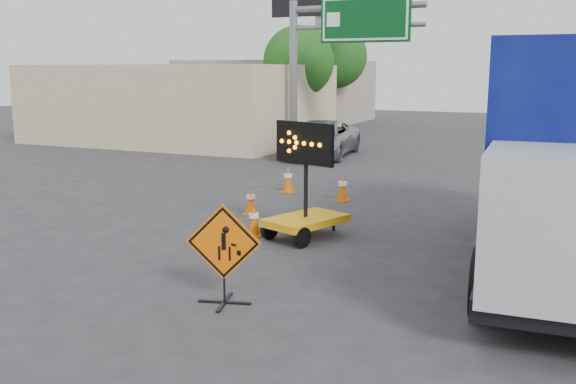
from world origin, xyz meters
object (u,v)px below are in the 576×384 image
Objects in this scene: pickup_truck at (320,139)px; box_truck at (573,170)px; construction_sign at (224,252)px; arrow_board at (306,212)px.

box_truck is (10.31, -13.16, 1.15)m from pickup_truck.
construction_sign is 0.63× the size of arrow_board.
box_truck is at bearing 24.44° from construction_sign.
arrow_board is (-0.42, 4.36, -0.28)m from construction_sign.
box_truck is (5.43, -0.10, 1.33)m from arrow_board.
arrow_board is 5.59m from box_truck.
pickup_truck is 16.75m from box_truck.
construction_sign is at bearing -80.26° from pickup_truck.
construction_sign is 0.18× the size of box_truck.
box_truck reaches higher than arrow_board.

